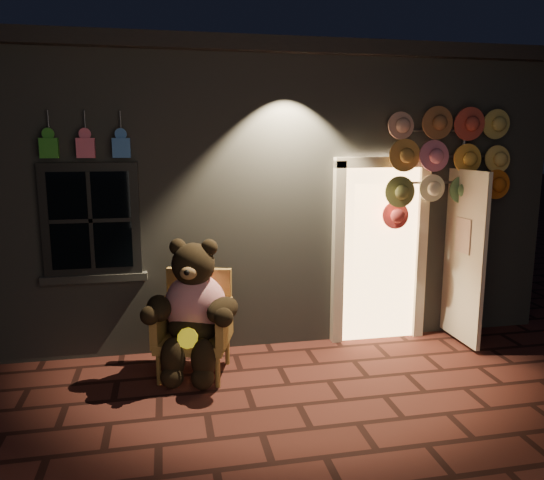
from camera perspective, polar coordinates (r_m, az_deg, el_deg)
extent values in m
plane|color=#4D221D|center=(5.07, 2.89, -17.27)|extent=(60.00, 60.00, 0.00)
cube|color=slate|center=(8.45, -3.75, 5.69)|extent=(7.00, 5.00, 3.30)
cube|color=black|center=(8.48, -3.90, 17.42)|extent=(7.30, 5.30, 0.16)
cube|color=black|center=(5.91, -18.86, 2.06)|extent=(1.00, 0.10, 1.20)
cube|color=black|center=(5.88, -18.89, 2.01)|extent=(0.82, 0.06, 1.02)
cube|color=slate|center=(6.03, -18.50, -3.88)|extent=(1.10, 0.14, 0.08)
cube|color=#FFC072|center=(6.46, 11.37, -1.40)|extent=(0.92, 0.10, 2.10)
cube|color=beige|center=(6.24, 7.11, -1.69)|extent=(0.12, 0.12, 2.20)
cube|color=beige|center=(6.64, 15.65, -1.26)|extent=(0.12, 0.12, 2.20)
cube|color=beige|center=(6.29, 11.87, 8.19)|extent=(1.16, 0.12, 0.12)
cube|color=beige|center=(6.54, 19.97, -1.69)|extent=(0.05, 0.80, 2.00)
cube|color=#2F8925|center=(5.83, -22.85, 9.10)|extent=(0.18, 0.07, 0.20)
cylinder|color=#59595E|center=(5.89, -22.92, 11.54)|extent=(0.02, 0.02, 0.25)
cube|color=#DB5A79|center=(5.77, -19.40, 9.32)|extent=(0.18, 0.07, 0.20)
cylinder|color=#59595E|center=(5.83, -19.48, 11.78)|extent=(0.02, 0.02, 0.25)
cube|color=#366ABD|center=(5.73, -15.89, 9.51)|extent=(0.18, 0.07, 0.20)
cylinder|color=#59595E|center=(5.80, -15.98, 11.99)|extent=(0.02, 0.02, 0.25)
cube|color=#AA8141|center=(5.57, -8.39, -10.63)|extent=(0.84, 0.81, 0.10)
cube|color=#AA8141|center=(5.73, -7.80, -6.38)|extent=(0.68, 0.27, 0.69)
cube|color=#AA8141|center=(5.57, -11.77, -8.61)|extent=(0.24, 0.59, 0.39)
cube|color=#AA8141|center=(5.42, -5.12, -8.96)|extent=(0.24, 0.59, 0.39)
cylinder|color=#AA8141|center=(5.48, -12.09, -13.47)|extent=(0.05, 0.05, 0.31)
cylinder|color=#AA8141|center=(5.34, -5.86, -13.92)|extent=(0.05, 0.05, 0.31)
cylinder|color=#AA8141|center=(5.96, -10.52, -11.37)|extent=(0.05, 0.05, 0.31)
cylinder|color=#AA8141|center=(5.84, -4.82, -11.71)|extent=(0.05, 0.05, 0.31)
ellipsoid|color=#B31330|center=(5.49, -8.23, -6.98)|extent=(0.76, 0.67, 0.67)
ellipsoid|color=black|center=(5.48, -8.36, -9.17)|extent=(0.63, 0.58, 0.32)
sphere|color=black|center=(5.33, -8.47, -2.61)|extent=(0.54, 0.54, 0.43)
sphere|color=black|center=(5.36, -10.11, -0.73)|extent=(0.17, 0.17, 0.17)
sphere|color=black|center=(5.29, -6.77, -0.80)|extent=(0.17, 0.17, 0.17)
ellipsoid|color=olive|center=(5.15, -8.97, -3.51)|extent=(0.20, 0.16, 0.14)
ellipsoid|color=black|center=(5.37, -12.08, -7.18)|extent=(0.27, 0.45, 0.24)
ellipsoid|color=black|center=(5.23, -5.32, -7.50)|extent=(0.46, 0.50, 0.24)
ellipsoid|color=black|center=(5.35, -10.60, -12.36)|extent=(0.24, 0.24, 0.41)
ellipsoid|color=black|center=(5.28, -7.38, -12.58)|extent=(0.24, 0.24, 0.41)
sphere|color=black|center=(5.37, -10.70, -14.25)|extent=(0.23, 0.23, 0.23)
sphere|color=black|center=(5.30, -7.47, -14.49)|extent=(0.23, 0.23, 0.23)
cylinder|color=yellow|center=(5.23, -9.07, -10.39)|extent=(0.22, 0.14, 0.20)
cylinder|color=#59595E|center=(6.76, 19.44, 1.27)|extent=(0.04, 0.04, 2.69)
cylinder|color=#59595E|center=(6.51, 17.86, 11.17)|extent=(1.20, 0.03, 0.03)
cylinder|color=#59595E|center=(6.52, 17.71, 8.55)|extent=(1.20, 0.03, 0.03)
cylinder|color=#59595E|center=(6.53, 17.56, 5.93)|extent=(1.20, 0.03, 0.03)
cylinder|color=tan|center=(6.22, 13.83, 11.88)|extent=(0.34, 0.11, 0.34)
cylinder|color=#925A36|center=(6.38, 17.26, 11.68)|extent=(0.34, 0.11, 0.34)
cylinder|color=#B84135|center=(6.55, 20.52, 11.45)|extent=(0.34, 0.11, 0.34)
cylinder|color=tan|center=(6.82, 23.15, 11.21)|extent=(0.34, 0.11, 0.34)
cylinder|color=#B9823C|center=(6.20, 13.81, 8.66)|extent=(0.34, 0.11, 0.34)
cylinder|color=pink|center=(6.35, 17.22, 8.53)|extent=(0.34, 0.11, 0.34)
cylinder|color=#FDB842|center=(6.60, 20.04, 8.43)|extent=(0.34, 0.11, 0.34)
cylinder|color=#F7CA63|center=(6.79, 23.08, 8.27)|extent=(0.34, 0.11, 0.34)
cylinder|color=olive|center=(6.19, 13.79, 5.42)|extent=(0.34, 0.11, 0.34)
cylinder|color=beige|center=(6.42, 16.80, 5.45)|extent=(0.34, 0.11, 0.34)
cylinder|color=#61935A|center=(6.59, 19.99, 5.39)|extent=(0.34, 0.11, 0.34)
cylinder|color=orange|center=(6.78, 23.01, 5.32)|extent=(0.34, 0.11, 0.34)
cylinder|color=#DE4140|center=(6.28, 13.42, 2.31)|extent=(0.34, 0.11, 0.34)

